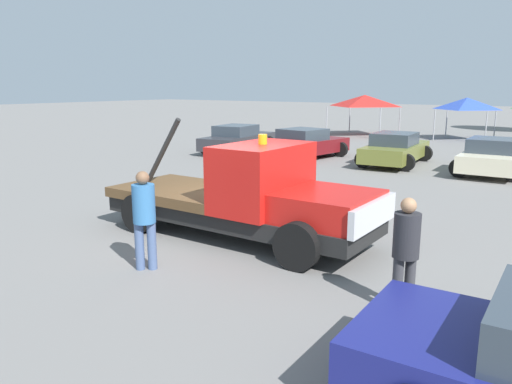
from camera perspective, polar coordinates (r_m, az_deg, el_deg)
The scene contains 10 objects.
ground_plane at distance 10.96m, azimuth -2.17°, elevation -5.07°, with size 160.00×160.00×0.00m, color slate.
tow_truck at distance 10.51m, azimuth -0.58°, elevation -0.71°, with size 6.19×2.33×2.51m.
person_near_truck at distance 7.45m, azimuth 16.76°, elevation -6.01°, with size 0.38×0.38×1.70m.
person_at_hood at distance 8.97m, azimuth -12.66°, elevation -2.41°, with size 0.40×0.40×1.78m.
parked_car_charcoal at distance 24.75m, azimuth -2.09°, elevation 6.08°, with size 2.75×4.98×1.34m.
parked_car_maroon at distance 22.73m, azimuth 5.59°, elevation 5.50°, with size 2.95×4.52×1.34m.
parked_car_olive at distance 21.55m, azimuth 15.62°, elevation 4.75°, with size 2.56×4.64×1.34m.
parked_car_cream at distance 20.53m, azimuth 25.47°, elevation 3.68°, with size 2.52×4.37×1.34m.
canopy_tent_red at distance 33.81m, azimuth 12.31°, elevation 10.16°, with size 3.67×3.67×2.64m.
canopy_tent_blue at distance 32.95m, azimuth 22.95°, elevation 9.28°, with size 2.95×2.95×2.52m.
Camera 1 is at (6.26, -8.40, 3.23)m, focal length 35.00 mm.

